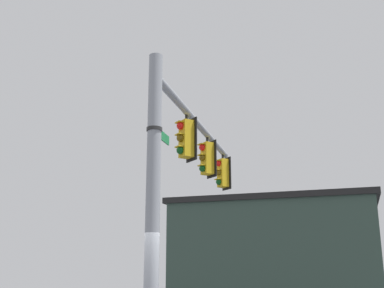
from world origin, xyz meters
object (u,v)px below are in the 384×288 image
object	(u,v)px
traffic_light_nearest_pole	(186,139)
traffic_light_mid_outer	(222,173)
street_name_sign	(158,132)
traffic_light_mid_inner	(207,158)

from	to	relation	value
traffic_light_nearest_pole	traffic_light_mid_outer	xyz separation A→B (m)	(3.40, -3.57, 0.00)
street_name_sign	traffic_light_nearest_pole	bearing A→B (deg)	-46.00
traffic_light_mid_inner	street_name_sign	world-z (taller)	traffic_light_mid_inner
traffic_light_mid_outer	traffic_light_nearest_pole	bearing A→B (deg)	133.65
traffic_light_nearest_pole	street_name_sign	size ratio (longest dim) A/B	1.41
traffic_light_mid_outer	street_name_sign	xyz separation A→B (m)	(-5.04, 5.27, -0.48)
traffic_light_mid_inner	traffic_light_mid_outer	bearing A→B (deg)	-46.35
traffic_light_mid_outer	traffic_light_mid_inner	bearing A→B (deg)	133.65
traffic_light_nearest_pole	street_name_sign	distance (m)	2.41
traffic_light_nearest_pole	traffic_light_mid_outer	bearing A→B (deg)	-46.35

